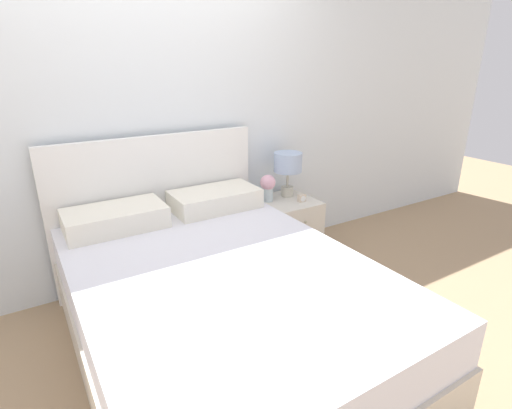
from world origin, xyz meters
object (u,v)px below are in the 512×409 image
(table_lamp, at_px, (288,165))
(flower_vase, at_px, (268,186))
(alarm_clock, at_px, (302,198))
(nightstand, at_px, (287,228))
(bed, at_px, (217,301))

(table_lamp, height_order, flower_vase, table_lamp)
(flower_vase, distance_m, alarm_clock, 0.30)
(flower_vase, bearing_deg, nightstand, -22.89)
(nightstand, distance_m, alarm_clock, 0.31)
(flower_vase, bearing_deg, table_lamp, 6.18)
(flower_vase, xyz_separation_m, alarm_clock, (0.23, -0.16, -0.10))
(bed, height_order, flower_vase, bed)
(table_lamp, xyz_separation_m, flower_vase, (-0.21, -0.02, -0.14))
(table_lamp, relative_size, flower_vase, 1.69)
(table_lamp, bearing_deg, nightstand, -121.74)
(bed, xyz_separation_m, alarm_clock, (1.10, 0.64, 0.24))
(nightstand, xyz_separation_m, flower_vase, (-0.16, 0.07, 0.39))
(flower_vase, height_order, alarm_clock, flower_vase)
(bed, height_order, table_lamp, bed)
(bed, height_order, nightstand, bed)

